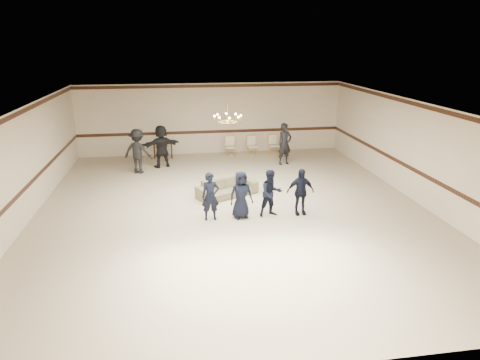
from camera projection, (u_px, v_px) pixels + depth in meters
The scene contains 16 objects.
room at pixel (232, 159), 12.88m from camera, with size 12.01×14.01×3.21m.
chair_rail at pixel (212, 132), 19.62m from camera, with size 12.00×0.02×0.14m, color #3A1D11.
crown_molding at pixel (211, 86), 18.97m from camera, with size 12.00×0.02×0.14m, color #3A1D11.
chandelier at pixel (228, 112), 13.42m from camera, with size 0.94×0.94×0.89m, color gold, non-canonical shape.
boy_a at pixel (210, 197), 12.34m from camera, with size 0.52×0.34×1.43m, color black.
boy_b at pixel (241, 195), 12.47m from camera, with size 0.70×0.45×1.43m, color black.
boy_c at pixel (271, 193), 12.60m from camera, with size 0.69×0.54×1.43m, color black.
boy_d at pixel (300, 192), 12.73m from camera, with size 0.84×0.35×1.43m, color black.
settee at pixel (227, 187), 14.35m from camera, with size 2.07×0.81×0.60m, color #7B7152.
adult_left at pixel (138, 151), 16.66m from camera, with size 1.14×0.65×1.76m, color black.
adult_mid at pixel (161, 146), 17.45m from camera, with size 1.63×0.52×1.76m, color black.
adult_right at pixel (285, 144), 17.82m from camera, with size 0.64×0.42×1.76m, color black.
banquet_chair_left at pixel (230, 147), 19.17m from camera, with size 0.44×0.44×0.90m, color beige, non-canonical shape.
banquet_chair_mid at pixel (252, 146), 19.32m from camera, with size 0.44×0.44×0.90m, color beige, non-canonical shape.
banquet_chair_right at pixel (274, 145), 19.46m from camera, with size 0.44×0.44×0.90m, color beige, non-canonical shape.
console_table at pixel (163, 150), 18.95m from camera, with size 0.85×0.36×0.72m, color black.
Camera 1 is at (-1.66, -12.32, 5.04)m, focal length 31.85 mm.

